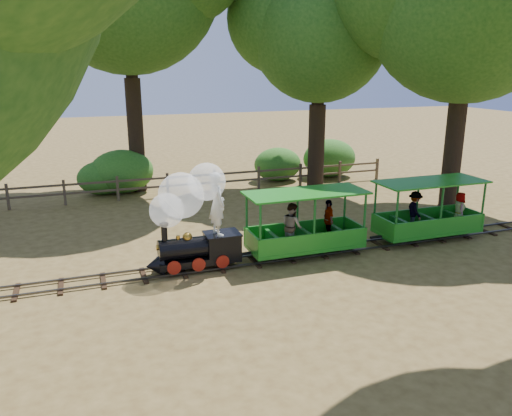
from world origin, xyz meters
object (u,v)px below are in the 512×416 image
object	(u,v)px
fence	(191,181)
carriage_rear	(429,215)
carriage_front	(305,229)
locomotive	(191,210)

from	to	relation	value
fence	carriage_rear	bearing A→B (deg)	-54.36
carriage_front	fence	bearing A→B (deg)	100.69
carriage_front	carriage_rear	distance (m)	4.21
locomotive	fence	xyz separation A→B (m)	(1.71, 7.94, -1.05)
locomotive	carriage_front	xyz separation A→B (m)	(3.22, -0.10, -0.84)
locomotive	carriage_front	bearing A→B (deg)	-1.80
locomotive	carriage_rear	size ratio (longest dim) A/B	0.85
fence	locomotive	bearing A→B (deg)	-102.14
locomotive	fence	distance (m)	8.19
carriage_rear	carriage_front	bearing A→B (deg)	-179.26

